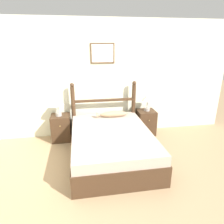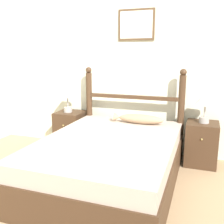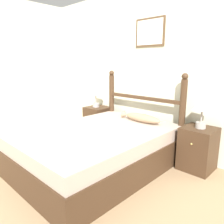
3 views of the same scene
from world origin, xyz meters
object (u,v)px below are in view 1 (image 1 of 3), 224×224
(bed, at_px, (111,144))
(nightstand_right, at_px, (146,122))
(fish_pillow, at_px, (113,114))
(table_lamp_right, at_px, (148,99))
(table_lamp_left, at_px, (58,103))
(nightstand_left, at_px, (61,128))

(bed, bearing_deg, nightstand_right, 42.41)
(fish_pillow, bearing_deg, nightstand_right, 11.10)
(table_lamp_right, xyz_separation_m, fish_pillow, (-0.82, -0.16, -0.27))
(bed, xyz_separation_m, table_lamp_left, (-0.99, 0.87, 0.59))
(nightstand_right, relative_size, fish_pillow, 0.85)
(bed, distance_m, table_lamp_left, 1.44)
(nightstand_right, bearing_deg, bed, -137.59)
(bed, distance_m, nightstand_left, 1.31)
(table_lamp_left, distance_m, table_lamp_right, 1.97)
(table_lamp_right, bearing_deg, fish_pillow, -169.27)
(nightstand_left, bearing_deg, table_lamp_right, -0.10)
(nightstand_right, bearing_deg, fish_pillow, -168.90)
(nightstand_left, relative_size, table_lamp_right, 1.46)
(bed, bearing_deg, nightstand_left, 137.59)
(fish_pillow, bearing_deg, bed, -102.08)
(bed, xyz_separation_m, nightstand_right, (0.97, 0.88, 0.02))
(nightstand_right, xyz_separation_m, table_lamp_left, (-1.96, -0.02, 0.57))
(bed, bearing_deg, table_lamp_right, 41.98)
(nightstand_right, xyz_separation_m, fish_pillow, (-0.81, -0.16, 0.30))
(nightstand_left, distance_m, table_lamp_right, 2.03)
(table_lamp_left, distance_m, fish_pillow, 1.18)
(nightstand_right, xyz_separation_m, table_lamp_right, (0.01, -0.00, 0.57))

